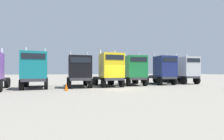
{
  "coord_description": "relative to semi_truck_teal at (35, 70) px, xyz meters",
  "views": [
    {
      "loc": [
        -6.72,
        -15.73,
        1.77
      ],
      "look_at": [
        0.61,
        4.05,
        2.0
      ],
      "focal_mm": 26.39,
      "sensor_mm": 36.0,
      "label": 1
    }
  ],
  "objects": [
    {
      "name": "semi_truck_silver",
      "position": [
        20.23,
        0.18,
        0.05
      ],
      "size": [
        3.14,
        6.29,
        4.5
      ],
      "rotation": [
        0.0,
        0.0,
        -1.67
      ],
      "color": "#333338",
      "rests_on": "ground"
    },
    {
      "name": "semi_truck_black",
      "position": [
        4.58,
        -0.12,
        -0.16
      ],
      "size": [
        2.91,
        6.05,
        4.11
      ],
      "rotation": [
        0.0,
        0.0,
        -1.63
      ],
      "color": "#333338",
      "rests_on": "ground"
    },
    {
      "name": "traffic_cone_near",
      "position": [
        2.91,
        -3.07,
        -1.63
      ],
      "size": [
        0.36,
        0.36,
        0.72
      ],
      "primitive_type": "cone",
      "color": "#F2590C",
      "rests_on": "ground"
    },
    {
      "name": "ground",
      "position": [
        8.32,
        -3.2,
        -1.99
      ],
      "size": [
        200.0,
        200.0,
        0.0
      ],
      "primitive_type": "plane",
      "color": "gray"
    },
    {
      "name": "semi_truck_yellow",
      "position": [
        8.17,
        -0.43,
        0.05
      ],
      "size": [
        2.74,
        6.09,
        4.48
      ],
      "rotation": [
        0.0,
        0.0,
        -1.6
      ],
      "color": "#333338",
      "rests_on": "ground"
    },
    {
      "name": "semi_truck_teal",
      "position": [
        0.0,
        0.0,
        0.0
      ],
      "size": [
        2.65,
        5.95,
        4.37
      ],
      "rotation": [
        0.0,
        0.0,
        -1.55
      ],
      "color": "#333338",
      "rests_on": "ground"
    },
    {
      "name": "semi_truck_navy",
      "position": [
        16.05,
        0.0,
        0.0
      ],
      "size": [
        2.96,
        6.12,
        4.47
      ],
      "rotation": [
        0.0,
        0.0,
        -1.64
      ],
      "color": "#333338",
      "rests_on": "ground"
    },
    {
      "name": "semi_truck_green",
      "position": [
        11.73,
        0.13,
        0.0
      ],
      "size": [
        3.45,
        6.11,
        4.38
      ],
      "rotation": [
        0.0,
        0.0,
        -1.74
      ],
      "color": "#333338",
      "rests_on": "ground"
    }
  ]
}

